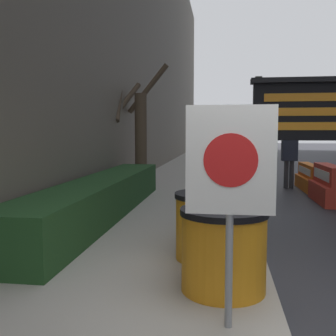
# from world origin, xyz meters

# --- Properties ---
(sidewalk_left) EXTENTS (3.40, 56.00, 0.14)m
(sidewalk_left) POSITION_xyz_m (-1.70, 0.00, 0.07)
(sidewalk_left) COLOR #A39E93
(sidewalk_left) RESTS_ON ground_plane
(hedge_strip) EXTENTS (0.90, 6.77, 0.70)m
(hedge_strip) POSITION_xyz_m (-2.80, 3.91, 0.49)
(hedge_strip) COLOR #1E421E
(hedge_strip) RESTS_ON sidewalk_left
(bare_tree) EXTENTS (1.60, 1.59, 4.01)m
(bare_tree) POSITION_xyz_m (-3.03, 7.92, 2.00)
(bare_tree) COLOR #4C3D2D
(bare_tree) RESTS_ON sidewalk_left
(barrel_drum_foreground) EXTENTS (0.87, 0.87, 0.82)m
(barrel_drum_foreground) POSITION_xyz_m (-0.53, 0.67, 0.55)
(barrel_drum_foreground) COLOR orange
(barrel_drum_foreground) RESTS_ON sidewalk_left
(barrel_drum_middle) EXTENTS (0.87, 0.87, 0.82)m
(barrel_drum_middle) POSITION_xyz_m (-0.70, 1.66, 0.55)
(barrel_drum_middle) COLOR orange
(barrel_drum_middle) RESTS_ON sidewalk_left
(barrel_drum_back) EXTENTS (0.87, 0.87, 0.82)m
(barrel_drum_back) POSITION_xyz_m (-0.60, 2.64, 0.55)
(barrel_drum_back) COLOR orange
(barrel_drum_back) RESTS_ON sidewalk_left
(warning_sign) EXTENTS (0.70, 0.08, 1.78)m
(warning_sign) POSITION_xyz_m (-0.49, -0.09, 1.38)
(warning_sign) COLOR gray
(warning_sign) RESTS_ON sidewalk_left
(message_board) EXTENTS (2.13, 0.36, 2.78)m
(message_board) POSITION_xyz_m (1.05, 5.03, 2.11)
(message_board) COLOR black
(message_board) RESTS_ON ground_plane
(jersey_barrier_red_striped) EXTENTS (0.60, 1.78, 0.92)m
(jersey_barrier_red_striped) POSITION_xyz_m (2.01, 6.72, 0.40)
(jersey_barrier_red_striped) COLOR red
(jersey_barrier_red_striped) RESTS_ON ground_plane
(jersey_barrier_orange_near) EXTENTS (0.50, 2.03, 0.77)m
(jersey_barrier_orange_near) POSITION_xyz_m (2.01, 8.87, 0.34)
(jersey_barrier_orange_near) COLOR orange
(jersey_barrier_orange_near) RESTS_ON ground_plane
(traffic_light_near_curb) EXTENTS (0.28, 0.44, 4.04)m
(traffic_light_near_curb) POSITION_xyz_m (0.91, 14.11, 2.93)
(traffic_light_near_curb) COLOR #2D2D30
(traffic_light_near_curb) RESTS_ON ground_plane
(pedestrian_worker) EXTENTS (0.47, 0.29, 1.74)m
(pedestrian_worker) POSITION_xyz_m (1.46, 9.15, 1.03)
(pedestrian_worker) COLOR #333338
(pedestrian_worker) RESTS_ON ground_plane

